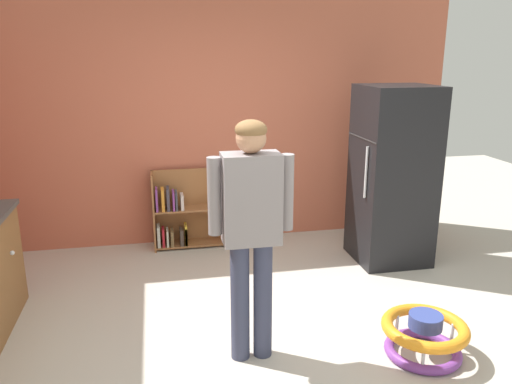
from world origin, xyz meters
The scene contains 6 objects.
ground_plane centered at (0.00, 0.00, 0.00)m, with size 12.00×12.00×0.00m, color beige.
back_wall centered at (0.00, 2.33, 1.35)m, with size 5.20×0.06×2.70m, color #C36349.
refrigerator centered at (1.59, 1.35, 0.89)m, with size 0.73×0.68×1.78m.
bookshelf centered at (-0.46, 2.14, 0.37)m, with size 0.80×0.28×0.85m.
standing_person centered at (-0.14, -0.09, 1.01)m, with size 0.57×0.22×1.68m.
baby_walker centered at (1.06, -0.33, 0.16)m, with size 0.60×0.60×0.32m.
Camera 1 is at (-0.74, -3.19, 2.09)m, focal length 35.42 mm.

